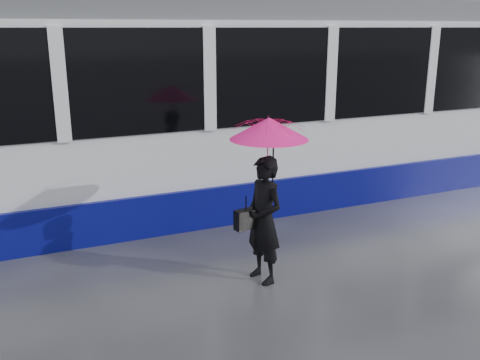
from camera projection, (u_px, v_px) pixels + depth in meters
name	position (u px, v px, depth m)	size (l,w,h in m)	color
ground	(219.00, 264.00, 6.79)	(90.00, 90.00, 0.00)	#2B2B30
rails	(164.00, 206.00, 8.99)	(34.00, 1.51, 0.02)	#3F3D38
tram	(315.00, 100.00, 9.66)	(26.00, 2.56, 3.35)	white
woman	(264.00, 220.00, 6.18)	(0.55, 0.36, 1.51)	black
umbrella	(269.00, 144.00, 5.95)	(1.04, 1.04, 1.02)	#F41493
handbag	(246.00, 219.00, 6.10)	(0.29, 0.17, 0.41)	black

